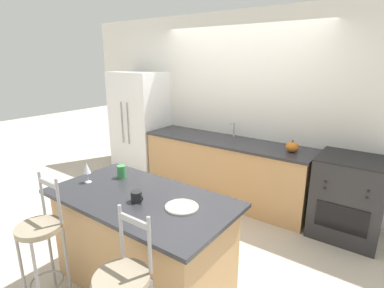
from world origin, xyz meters
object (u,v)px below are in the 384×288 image
Objects in this scene: refrigerator at (141,125)px; tumbler_cup at (122,172)px; oven_range at (348,197)px; bar_stool_near at (42,241)px; coffee_mug at (137,197)px; pumpkin_decoration at (292,147)px; wine_glass at (87,169)px; dinner_plate at (182,207)px.

refrigerator is 14.70× the size of tumbler_cup.
oven_range is 7.76× the size of tumbler_cup.
refrigerator reaches higher than bar_stool_near.
coffee_mug reaches higher than oven_range.
wine_glass is at bearing -121.35° from pumpkin_decoration.
pumpkin_decoration is (1.14, 2.65, 0.36)m from bar_stool_near.
oven_range is at bearing 46.76° from wine_glass.
refrigerator is 3.41m from oven_range.
pumpkin_decoration is at bearing 83.23° from dinner_plate.
tumbler_cup is at bearing 87.21° from bar_stool_near.
refrigerator is 1.59× the size of bar_stool_near.
bar_stool_near reaches higher than wine_glass.
dinner_plate is at bearing -38.72° from refrigerator.
oven_range is at bearing 45.43° from tumbler_cup.
refrigerator is 9.28× the size of wine_glass.
tumbler_cup is at bearing 150.88° from coffee_mug.
coffee_mug is at bearing -29.12° from tumbler_cup.
dinner_plate is 1.98m from pumpkin_decoration.
wine_glass is 1.58× the size of tumbler_cup.
pumpkin_decoration is (-0.70, -0.01, 0.49)m from oven_range.
coffee_mug is at bearing -45.18° from refrigerator.
coffee_mug is at bearing -0.66° from wine_glass.
coffee_mug is (-1.30, -2.10, 0.46)m from oven_range.
tumbler_cup is at bearing -48.93° from refrigerator.
bar_stool_near is 1.18m from dinner_plate.
pumpkin_decoration reaches higher than tumbler_cup.
tumbler_cup reaches higher than dinner_plate.
refrigerator is at bearing -179.98° from oven_range.
tumbler_cup is (1.59, -1.82, 0.05)m from refrigerator.
pumpkin_decoration reaches higher than coffee_mug.
refrigerator is at bearing 141.28° from dinner_plate.
dinner_plate is 2.15× the size of tumbler_cup.
refrigerator is 2.42m from tumbler_cup.
oven_range is (3.39, 0.00, -0.43)m from refrigerator.
oven_range is 3.60× the size of dinner_plate.
bar_stool_near is 2.91m from pumpkin_decoration.
wine_glass is 1.23× the size of pumpkin_decoration.
bar_stool_near is 0.91m from tumbler_cup.
bar_stool_near is at bearing -124.64° from oven_range.
bar_stool_near is 0.84m from coffee_mug.
dinner_plate is at bearing -96.77° from pumpkin_decoration.
refrigerator is at bearing 179.83° from pumpkin_decoration.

